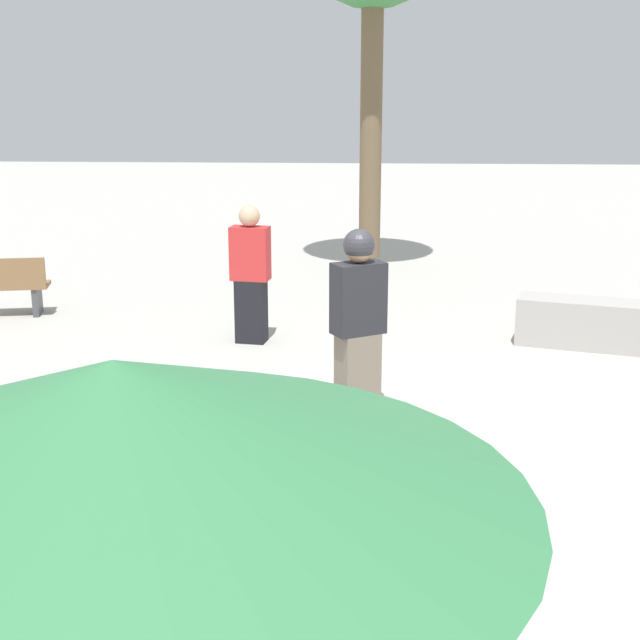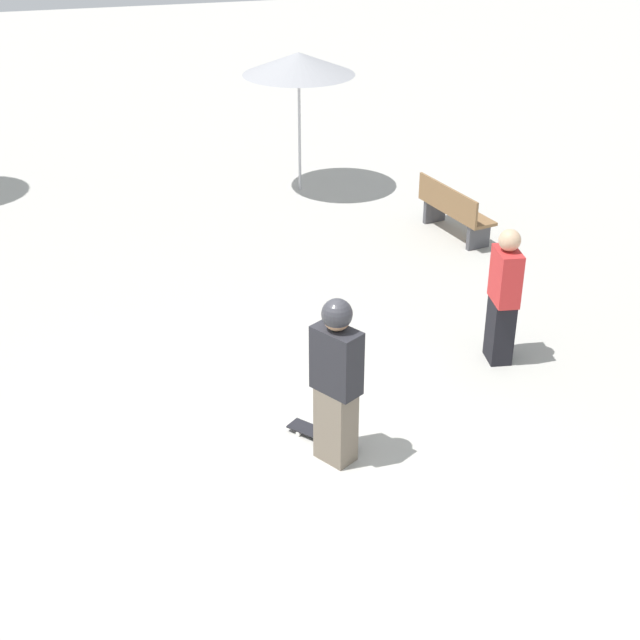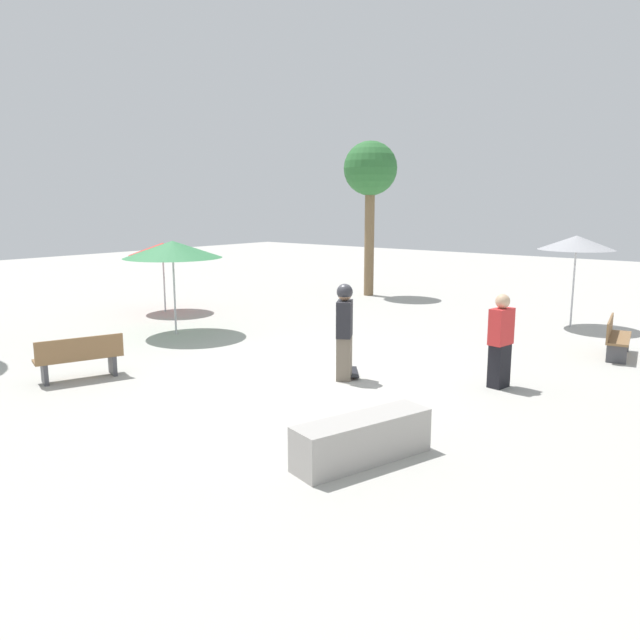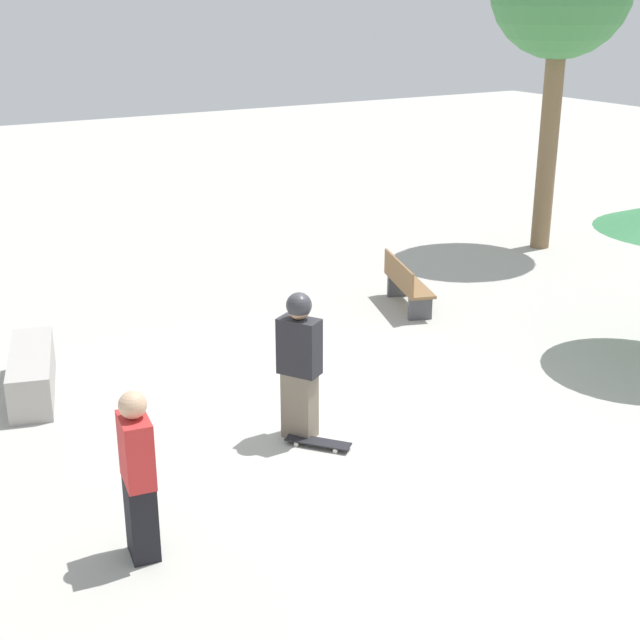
% 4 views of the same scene
% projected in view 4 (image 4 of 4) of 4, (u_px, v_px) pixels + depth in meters
% --- Properties ---
extents(ground_plane, '(60.00, 60.00, 0.00)m').
position_uv_depth(ground_plane, '(350.00, 420.00, 11.36)').
color(ground_plane, '#B2AFA8').
extents(skater_main, '(0.49, 0.56, 1.85)m').
position_uv_depth(skater_main, '(299.00, 361.00, 10.60)').
color(skater_main, '#726656').
rests_on(skater_main, ground_plane).
extents(skateboard, '(0.66, 0.74, 0.07)m').
position_uv_depth(skateboard, '(318.00, 442.00, 10.67)').
color(skateboard, black).
rests_on(skateboard, ground_plane).
extents(concrete_ledge, '(1.06, 2.04, 0.59)m').
position_uv_depth(concrete_ledge, '(32.00, 373.00, 12.01)').
color(concrete_ledge, '#A8A39E').
rests_on(concrete_ledge, ground_plane).
extents(bench_near, '(0.93, 1.66, 0.85)m').
position_uv_depth(bench_near, '(406.00, 284.00, 15.27)').
color(bench_near, '#47474C').
rests_on(bench_near, ground_plane).
extents(bystander_watching, '(0.33, 0.51, 1.73)m').
position_uv_depth(bystander_watching, '(138.00, 476.00, 8.33)').
color(bystander_watching, black).
rests_on(bystander_watching, ground_plane).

